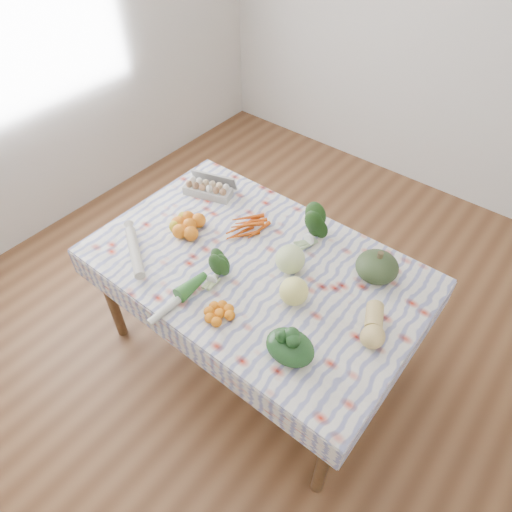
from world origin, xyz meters
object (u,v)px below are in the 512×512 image
Objects in this scene: butternut_squash at (374,324)px; grapefruit at (294,291)px; kabocha_squash at (377,267)px; cabbage at (290,259)px; dining_table at (256,275)px; egg_carton at (208,190)px.

grapefruit is (-0.37, -0.08, 0.02)m from butternut_squash.
kabocha_squash is 1.41× the size of cabbage.
kabocha_squash is 1.53× the size of grapefruit.
kabocha_squash is 0.91× the size of butternut_squash.
dining_table is 0.23m from cabbage.
grapefruit is at bearing -14.80° from dining_table.
dining_table is at bearing -149.20° from kabocha_squash.
butternut_squash is at bearing -63.53° from kabocha_squash.
egg_carton is 1.36× the size of kabocha_squash.
cabbage is at bearing 147.16° from butternut_squash.
dining_table is 7.75× the size of kabocha_squash.
egg_carton is at bearing -177.96° from kabocha_squash.
grapefruit reaches higher than butternut_squash.
cabbage is (-0.35, -0.22, 0.01)m from kabocha_squash.
grapefruit reaches higher than egg_carton.
dining_table is 0.61m from kabocha_squash.
dining_table is 5.72× the size of egg_carton.
butternut_squash is 0.38m from grapefruit.
egg_carton is 0.92m from grapefruit.
kabocha_squash is at bearing 32.53° from cabbage.
kabocha_squash is at bearing 92.16° from butternut_squash.
butternut_squash is (0.65, 0.00, 0.14)m from dining_table.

